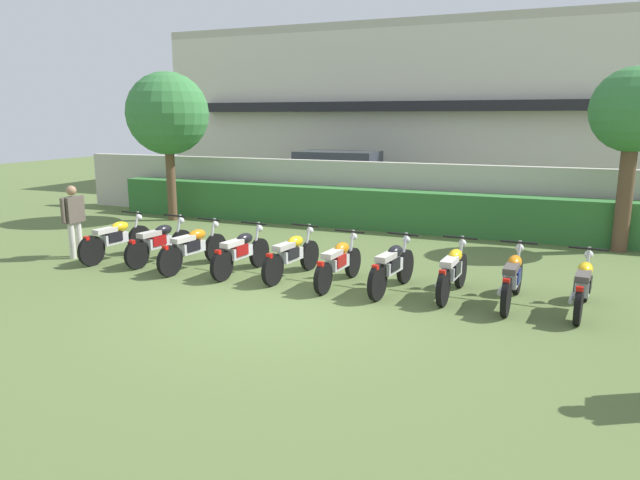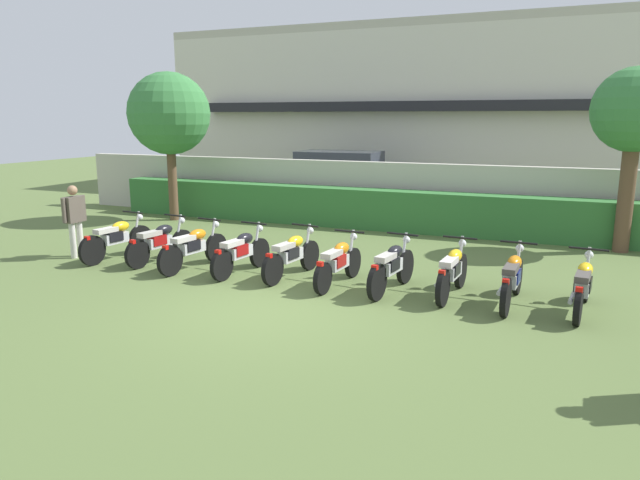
{
  "view_description": "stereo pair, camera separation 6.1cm",
  "coord_description": "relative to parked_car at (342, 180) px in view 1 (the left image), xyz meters",
  "views": [
    {
      "loc": [
        4.13,
        -7.91,
        3.02
      ],
      "look_at": [
        0.0,
        2.07,
        0.73
      ],
      "focal_mm": 32.67,
      "sensor_mm": 36.0,
      "label": 1
    },
    {
      "loc": [
        4.19,
        -7.89,
        3.02
      ],
      "look_at": [
        0.0,
        2.07,
        0.73
      ],
      "focal_mm": 32.67,
      "sensor_mm": 36.0,
      "label": 2
    }
  ],
  "objects": [
    {
      "name": "ground",
      "position": [
        2.73,
        -10.64,
        -0.94
      ],
      "size": [
        60.0,
        60.0,
        0.0
      ],
      "primitive_type": "plane",
      "color": "#566B38"
    },
    {
      "name": "building",
      "position": [
        2.73,
        5.69,
        2.31
      ],
      "size": [
        22.8,
        6.5,
        6.48
      ],
      "color": "beige",
      "rests_on": "ground"
    },
    {
      "name": "compound_wall",
      "position": [
        2.73,
        -2.7,
        -0.05
      ],
      "size": [
        21.66,
        0.3,
        1.78
      ],
      "primitive_type": "cube",
      "color": "#BCB7A8",
      "rests_on": "ground"
    },
    {
      "name": "hedge_row",
      "position": [
        2.73,
        -3.4,
        -0.39
      ],
      "size": [
        17.33,
        0.7,
        1.09
      ],
      "primitive_type": "cube",
      "color": "#337033",
      "rests_on": "ground"
    },
    {
      "name": "parked_car",
      "position": [
        0.0,
        0.0,
        0.0
      ],
      "size": [
        4.54,
        2.15,
        1.89
      ],
      "rotation": [
        0.0,
        0.0,
        0.02
      ],
      "color": "navy",
      "rests_on": "ground"
    },
    {
      "name": "tree_near_inspector",
      "position": [
        -3.77,
        -4.37,
        2.16
      ],
      "size": [
        2.36,
        2.36,
        4.3
      ],
      "color": "brown",
      "rests_on": "ground"
    },
    {
      "name": "tree_far_side",
      "position": [
        8.23,
        -3.91,
        2.16
      ],
      "size": [
        1.85,
        1.85,
        4.11
      ],
      "color": "brown",
      "rests_on": "ground"
    },
    {
      "name": "motorcycle_in_row_0",
      "position": [
        -1.88,
        -8.91,
        -0.48
      ],
      "size": [
        0.6,
        1.95,
        0.97
      ],
      "rotation": [
        0.0,
        0.0,
        1.45
      ],
      "color": "black",
      "rests_on": "ground"
    },
    {
      "name": "motorcycle_in_row_1",
      "position": [
        -0.83,
        -8.79,
        -0.49
      ],
      "size": [
        0.6,
        1.86,
        0.96
      ],
      "rotation": [
        0.0,
        0.0,
        1.43
      ],
      "color": "black",
      "rests_on": "ground"
    },
    {
      "name": "motorcycle_in_row_2",
      "position": [
        0.13,
        -8.97,
        -0.49
      ],
      "size": [
        0.61,
        1.93,
        0.96
      ],
      "rotation": [
        0.0,
        0.0,
        1.42
      ],
      "color": "black",
      "rests_on": "ground"
    },
    {
      "name": "motorcycle_in_row_3",
      "position": [
        1.21,
        -8.93,
        -0.49
      ],
      "size": [
        0.6,
        1.81,
        0.96
      ],
      "rotation": [
        0.0,
        0.0,
        1.45
      ],
      "color": "black",
      "rests_on": "ground"
    },
    {
      "name": "motorcycle_in_row_4",
      "position": [
        2.24,
        -8.79,
        -0.49
      ],
      "size": [
        0.6,
        1.9,
        0.96
      ],
      "rotation": [
        0.0,
        0.0,
        1.44
      ],
      "color": "black",
      "rests_on": "ground"
    },
    {
      "name": "motorcycle_in_row_5",
      "position": [
        3.25,
        -8.95,
        -0.5
      ],
      "size": [
        0.6,
        1.83,
        0.94
      ],
      "rotation": [
        0.0,
        0.0,
        1.49
      ],
      "color": "black",
      "rests_on": "ground"
    },
    {
      "name": "motorcycle_in_row_6",
      "position": [
        4.26,
        -8.94,
        -0.48
      ],
      "size": [
        0.6,
        1.85,
        0.97
      ],
      "rotation": [
        0.0,
        0.0,
        1.43
      ],
      "color": "black",
      "rests_on": "ground"
    },
    {
      "name": "motorcycle_in_row_7",
      "position": [
        5.29,
        -8.83,
        -0.48
      ],
      "size": [
        0.6,
        1.83,
        0.97
      ],
      "rotation": [
        0.0,
        0.0,
        1.5
      ],
      "color": "black",
      "rests_on": "ground"
    },
    {
      "name": "motorcycle_in_row_8",
      "position": [
        6.27,
        -8.9,
        -0.49
      ],
      "size": [
        0.6,
        1.94,
        0.96
      ],
      "rotation": [
        0.0,
        0.0,
        1.52
      ],
      "color": "black",
      "rests_on": "ground"
    },
    {
      "name": "motorcycle_in_row_9",
      "position": [
        7.33,
        -8.89,
        -0.49
      ],
      "size": [
        0.6,
        1.88,
        0.95
      ],
      "rotation": [
        0.0,
        0.0,
        1.47
      ],
      "color": "black",
      "rests_on": "ground"
    },
    {
      "name": "inspector_person",
      "position": [
        -2.82,
        -9.12,
        -0.01
      ],
      "size": [
        0.22,
        0.65,
        1.58
      ],
      "color": "silver",
      "rests_on": "ground"
    }
  ]
}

